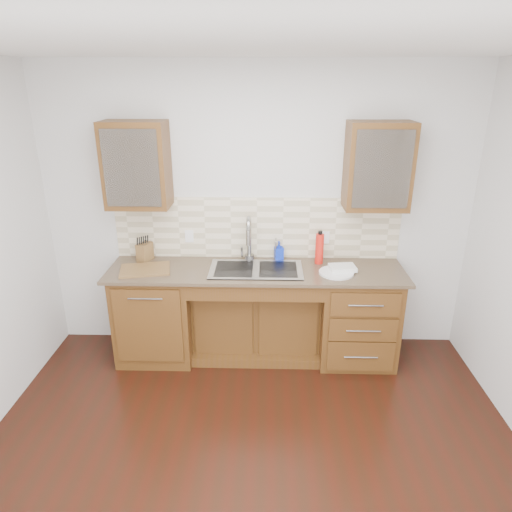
{
  "coord_description": "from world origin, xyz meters",
  "views": [
    {
      "loc": [
        0.1,
        -2.4,
        2.53
      ],
      "look_at": [
        0.0,
        1.4,
        1.05
      ],
      "focal_mm": 32.0,
      "sensor_mm": 36.0,
      "label": 1
    }
  ],
  "objects_px": {
    "cutting_board": "(145,270)",
    "water_bottle": "(319,249)",
    "soap_bottle": "(279,250)",
    "plate": "(336,273)",
    "knife_block": "(145,252)"
  },
  "relations": [
    {
      "from": "cutting_board",
      "to": "water_bottle",
      "type": "bearing_deg",
      "value": 7.97
    },
    {
      "from": "plate",
      "to": "cutting_board",
      "type": "distance_m",
      "value": 1.72
    },
    {
      "from": "water_bottle",
      "to": "plate",
      "type": "xyz_separation_m",
      "value": [
        0.13,
        -0.24,
        -0.13
      ]
    },
    {
      "from": "water_bottle",
      "to": "plate",
      "type": "relative_size",
      "value": 0.92
    },
    {
      "from": "soap_bottle",
      "to": "knife_block",
      "type": "distance_m",
      "value": 1.28
    },
    {
      "from": "soap_bottle",
      "to": "plate",
      "type": "distance_m",
      "value": 0.61
    },
    {
      "from": "plate",
      "to": "knife_block",
      "type": "height_order",
      "value": "knife_block"
    },
    {
      "from": "water_bottle",
      "to": "cutting_board",
      "type": "xyz_separation_m",
      "value": [
        -1.59,
        -0.22,
        -0.13
      ]
    },
    {
      "from": "cutting_board",
      "to": "knife_block",
      "type": "bearing_deg",
      "value": 103.41
    },
    {
      "from": "plate",
      "to": "cutting_board",
      "type": "height_order",
      "value": "cutting_board"
    },
    {
      "from": "soap_bottle",
      "to": "water_bottle",
      "type": "distance_m",
      "value": 0.39
    },
    {
      "from": "soap_bottle",
      "to": "water_bottle",
      "type": "relative_size",
      "value": 0.62
    },
    {
      "from": "plate",
      "to": "knife_block",
      "type": "xyz_separation_m",
      "value": [
        -1.78,
        0.27,
        0.08
      ]
    },
    {
      "from": "soap_bottle",
      "to": "cutting_board",
      "type": "relative_size",
      "value": 0.41
    },
    {
      "from": "water_bottle",
      "to": "plate",
      "type": "distance_m",
      "value": 0.31
    }
  ]
}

